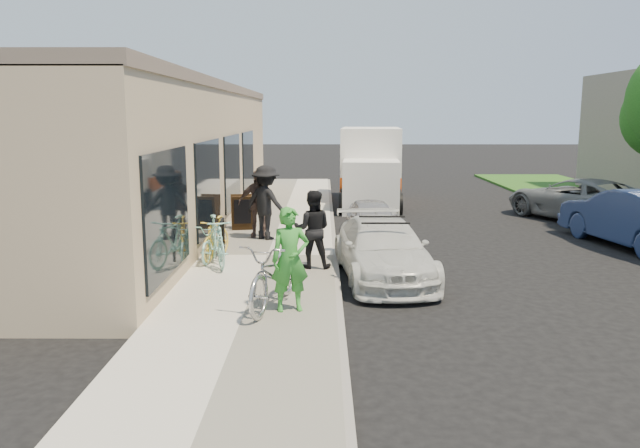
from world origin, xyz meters
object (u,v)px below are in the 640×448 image
object	(u,v)px
woman_rider	(290,259)
cruiser_bike_b	(213,242)
far_car_blue	(636,218)
sedan_silver	(372,219)
moving_truck	(370,170)
tandem_bike	(275,274)
man_standing	(312,229)
bystander_b	(258,203)
sandwich_board	(242,212)
cruiser_bike_a	(216,241)
cruiser_bike_c	(216,238)
bike_rack	(222,235)
bystander_a	(266,202)
far_car_gray	(579,199)
sedan_white	(383,250)

from	to	relation	value
woman_rider	cruiser_bike_b	distance (m)	4.08
far_car_blue	woman_rider	distance (m)	10.12
sedan_silver	woman_rider	size ratio (longest dim) A/B	1.83
moving_truck	tandem_bike	bearing A→B (deg)	-97.06
woman_rider	man_standing	distance (m)	2.92
sedan_silver	bystander_b	distance (m)	3.10
sandwich_board	cruiser_bike_b	xyz separation A→B (m)	(-0.17, -3.63, -0.08)
tandem_bike	man_standing	world-z (taller)	man_standing
cruiser_bike_a	cruiser_bike_b	world-z (taller)	cruiser_bike_a
moving_truck	cruiser_bike_c	xyz separation A→B (m)	(-4.14, -9.85, -0.63)
cruiser_bike_a	bystander_b	distance (m)	3.19
cruiser_bike_b	bike_rack	bearing A→B (deg)	31.95
far_car_blue	bystander_b	size ratio (longest dim) A/B	2.61
cruiser_bike_b	bystander_b	distance (m)	2.77
sandwich_board	woman_rider	bearing A→B (deg)	-87.98
bike_rack	man_standing	world-z (taller)	man_standing
sandwich_board	tandem_bike	xyz separation A→B (m)	(1.45, -7.04, 0.07)
sandwich_board	tandem_bike	bearing A→B (deg)	-89.69
far_car_blue	woman_rider	bearing A→B (deg)	23.57
cruiser_bike_b	bystander_a	world-z (taller)	bystander_a
sedan_silver	bystander_b	size ratio (longest dim) A/B	1.78
tandem_bike	cruiser_bike_a	world-z (taller)	tandem_bike
far_car_gray	tandem_bike	distance (m)	13.01
sedan_white	sedan_silver	distance (m)	4.17
cruiser_bike_b	sedan_silver	bearing A→B (deg)	46.71
far_car_gray	bystander_b	bearing A→B (deg)	-5.19
moving_truck	far_car_blue	xyz separation A→B (m)	(6.09, -7.87, -0.49)
man_standing	woman_rider	bearing A→B (deg)	87.16
far_car_blue	bystander_b	distance (m)	9.59
sedan_silver	bystander_a	bearing A→B (deg)	-166.56
sandwich_board	cruiser_bike_b	size ratio (longest dim) A/B	0.62
bike_rack	far_car_gray	xyz separation A→B (m)	(10.30, 6.02, -0.01)
sedan_silver	cruiser_bike_a	world-z (taller)	cruiser_bike_a
sedan_silver	moving_truck	bearing A→B (deg)	83.39
woman_rider	moving_truck	bearing A→B (deg)	67.86
sedan_silver	tandem_bike	size ratio (longest dim) A/B	1.45
far_car_blue	tandem_bike	distance (m)	10.24
moving_truck	woman_rider	bearing A→B (deg)	-95.82
moving_truck	bike_rack	bearing A→B (deg)	-108.29
sandwich_board	sedan_white	world-z (taller)	sedan_white
far_car_gray	man_standing	world-z (taller)	man_standing
cruiser_bike_a	cruiser_bike_b	distance (m)	0.52
far_car_gray	cruiser_bike_c	distance (m)	12.05
bike_rack	tandem_bike	world-z (taller)	tandem_bike
woman_rider	cruiser_bike_b	size ratio (longest dim) A/B	1.10
man_standing	cruiser_bike_c	xyz separation A→B (m)	(-2.14, 0.76, -0.35)
cruiser_bike_a	bystander_a	world-z (taller)	bystander_a
cruiser_bike_b	cruiser_bike_c	bearing A→B (deg)	64.30
cruiser_bike_b	woman_rider	bearing A→B (deg)	-55.85
far_car_blue	cruiser_bike_b	bearing A→B (deg)	0.96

